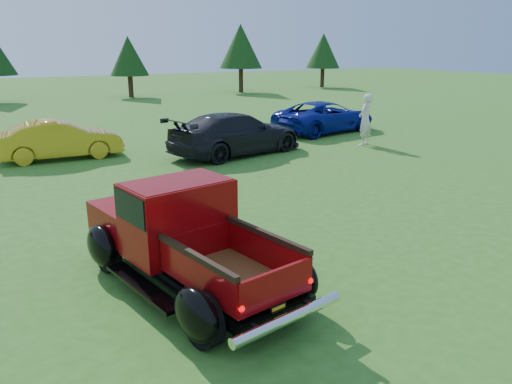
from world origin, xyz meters
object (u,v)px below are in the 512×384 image
Objects in this scene: tree_far_east at (323,51)px; spectator at (365,120)px; pickup_truck at (179,234)px; tree_mid_right at (129,56)px; show_car_yellow at (60,140)px; tree_east at (241,46)px; show_car_blue at (325,117)px; show_car_grey at (236,134)px.

spectator is at bearing -123.40° from tree_far_east.
spectator reaches higher than pickup_truck.
spectator is at bearing -83.62° from tree_mid_right.
show_car_yellow is at bearing 80.82° from pickup_truck.
tree_far_east is 33.05m from show_car_yellow.
tree_east reaches higher than show_car_yellow.
tree_east is 2.75× the size of spectator.
pickup_truck is at bearing -129.98° from tree_far_east.
show_car_blue is at bearing -126.45° from tree_far_east.
show_car_grey is (-11.50, -21.45, -2.92)m from tree_east.
show_car_blue is 2.49× the size of spectator.
show_car_blue is (5.60, 2.29, -0.06)m from show_car_grey.
spectator is at bearing 160.41° from show_car_blue.
tree_mid_right is 0.87× the size of show_car_grey.
show_car_blue is (11.13, 0.03, 0.02)m from show_car_yellow.
tree_east is 1.35× the size of show_car_yellow.
tree_far_east reaches higher than show_car_yellow.
tree_mid_right is 22.21m from show_car_grey.
tree_mid_right is 1.10× the size of show_car_yellow.
tree_far_east is at bearing -54.39° from show_car_grey.
tree_east is at bearing -40.19° from show_car_grey.
pickup_truck is (-16.84, -29.82, -2.86)m from tree_east.
show_car_yellow is (-8.03, -19.70, -2.32)m from tree_mid_right.
pickup_truck reaches higher than show_car_grey.
tree_mid_right is 0.92× the size of pickup_truck.
show_car_grey is at bearing -132.39° from tree_far_east.
show_car_blue is at bearing 34.05° from pickup_truck.
tree_east reaches higher than tree_mid_right.
show_car_grey is 1.04× the size of show_car_blue.
show_car_yellow is (-0.18, 10.62, -0.14)m from pickup_truck.
pickup_truck is 0.97× the size of show_car_blue.
tree_mid_right is 21.40m from show_car_yellow.
pickup_truck is at bearing -176.45° from show_car_yellow.
tree_far_east is 0.98× the size of show_car_blue.
tree_far_east is 2.45× the size of spectator.
spectator is (2.56, -22.91, -1.99)m from tree_mid_right.
tree_far_east is 25.21m from show_car_blue.
spectator is at bearing -112.72° from show_car_grey.
tree_mid_right is 18.01m from tree_far_east.
show_car_yellow is 2.03× the size of spectator.
show_car_blue is at bearing -81.04° from tree_mid_right.
show_car_blue is (-5.90, -19.17, -2.98)m from tree_east.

